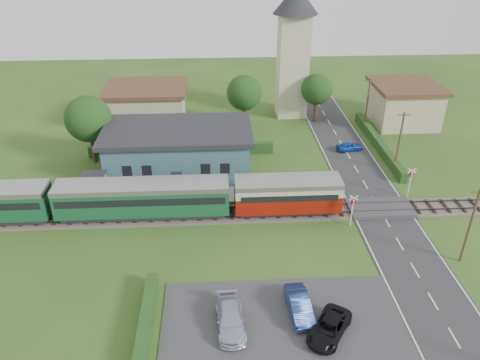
{
  "coord_description": "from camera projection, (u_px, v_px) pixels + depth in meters",
  "views": [
    {
      "loc": [
        -5.81,
        -35.58,
        24.97
      ],
      "look_at": [
        -3.61,
        4.0,
        2.69
      ],
      "focal_mm": 35.0,
      "sensor_mm": 36.0,
      "label": 1
    }
  ],
  "objects": [
    {
      "name": "house_west",
      "position": [
        147.0,
        106.0,
        63.16
      ],
      "size": [
        10.8,
        8.8,
        5.5
      ],
      "color": "tan",
      "rests_on": "ground"
    },
    {
      "name": "car_on_road",
      "position": [
        349.0,
        146.0,
        57.08
      ],
      "size": [
        3.37,
        1.86,
        1.09
      ],
      "primitive_type": "imported",
      "rotation": [
        0.0,
        0.0,
        1.76
      ],
      "color": "#1041A2",
      "rests_on": "road"
    },
    {
      "name": "ground",
      "position": [
        281.0,
        225.0,
        43.49
      ],
      "size": [
        120.0,
        120.0,
        0.0
      ],
      "primitive_type": "plane",
      "color": "#2D4C19"
    },
    {
      "name": "tree_a",
      "position": [
        88.0,
        119.0,
        52.07
      ],
      "size": [
        5.2,
        5.2,
        8.0
      ],
      "color": "#332316",
      "rests_on": "ground"
    },
    {
      "name": "road",
      "position": [
        387.0,
        222.0,
        43.96
      ],
      "size": [
        6.0,
        70.0,
        0.05
      ],
      "primitive_type": "cube",
      "color": "#28282B",
      "rests_on": "ground"
    },
    {
      "name": "tree_b",
      "position": [
        244.0,
        93.0,
        60.95
      ],
      "size": [
        4.6,
        4.6,
        7.34
      ],
      "color": "#332316",
      "rests_on": "ground"
    },
    {
      "name": "tree_c",
      "position": [
        317.0,
        89.0,
        63.36
      ],
      "size": [
        4.2,
        4.2,
        6.78
      ],
      "color": "#332316",
      "rests_on": "ground"
    },
    {
      "name": "house_east",
      "position": [
        404.0,
        103.0,
        63.98
      ],
      "size": [
        8.8,
        8.8,
        5.5
      ],
      "color": "tan",
      "rests_on": "ground"
    },
    {
      "name": "equipment_hut",
      "position": [
        94.0,
        186.0,
        46.29
      ],
      "size": [
        2.3,
        2.3,
        2.55
      ],
      "color": "#C0B899",
      "rests_on": "platform"
    },
    {
      "name": "church_tower",
      "position": [
        294.0,
        43.0,
        63.09
      ],
      "size": [
        6.0,
        6.0,
        17.6
      ],
      "color": "#C0B899",
      "rests_on": "ground"
    },
    {
      "name": "crossing_deck",
      "position": [
        380.0,
        208.0,
        45.6
      ],
      "size": [
        6.2,
        3.4,
        0.45
      ],
      "primitive_type": "cube",
      "color": "#333335",
      "rests_on": "ground"
    },
    {
      "name": "train",
      "position": [
        108.0,
        199.0,
        43.39
      ],
      "size": [
        43.2,
        2.9,
        3.4
      ],
      "color": "#232328",
      "rests_on": "ground"
    },
    {
      "name": "car_park_blue",
      "position": [
        299.0,
        305.0,
        33.44
      ],
      "size": [
        1.75,
        4.27,
        1.38
      ],
      "primitive_type": "imported",
      "rotation": [
        0.0,
        0.0,
        0.07
      ],
      "color": "navy",
      "rests_on": "car_park"
    },
    {
      "name": "streetlamp_west",
      "position": [
        86.0,
        119.0,
        58.34
      ],
      "size": [
        0.3,
        0.3,
        5.15
      ],
      "color": "#3F3F47",
      "rests_on": "ground"
    },
    {
      "name": "car_park",
      "position": [
        282.0,
        323.0,
        32.95
      ],
      "size": [
        17.0,
        9.0,
        0.08
      ],
      "primitive_type": "cube",
      "color": "#333335",
      "rests_on": "ground"
    },
    {
      "name": "hedge_station",
      "position": [
        182.0,
        149.0,
        56.18
      ],
      "size": [
        22.0,
        0.8,
        1.3
      ],
      "primitive_type": "cube",
      "color": "#193814",
      "rests_on": "ground"
    },
    {
      "name": "platform",
      "position": [
        177.0,
        197.0,
        47.42
      ],
      "size": [
        30.0,
        3.0,
        0.45
      ],
      "primitive_type": "cube",
      "color": "gray",
      "rests_on": "ground"
    },
    {
      "name": "pedestrian_near",
      "position": [
        255.0,
        186.0,
        47.37
      ],
      "size": [
        0.59,
        0.43,
        1.48
      ],
      "primitive_type": "imported",
      "rotation": [
        0.0,
        0.0,
        2.99
      ],
      "color": "gray",
      "rests_on": "platform"
    },
    {
      "name": "station_building",
      "position": [
        178.0,
        150.0,
        51.26
      ],
      "size": [
        16.0,
        9.0,
        5.3
      ],
      "color": "#315560",
      "rests_on": "ground"
    },
    {
      "name": "pedestrian_far",
      "position": [
        125.0,
        189.0,
        46.8
      ],
      "size": [
        0.79,
        0.93,
        1.69
      ],
      "primitive_type": "imported",
      "rotation": [
        0.0,
        0.0,
        1.77
      ],
      "color": "gray",
      "rests_on": "platform"
    },
    {
      "name": "hedge_carpark",
      "position": [
        146.0,
        323.0,
        32.22
      ],
      "size": [
        0.8,
        9.0,
        1.2
      ],
      "primitive_type": "cube",
      "color": "#193814",
      "rests_on": "ground"
    },
    {
      "name": "car_park_dark",
      "position": [
        329.0,
        328.0,
        31.72
      ],
      "size": [
        4.06,
        4.66,
        1.19
      ],
      "primitive_type": "imported",
      "rotation": [
        0.0,
        0.0,
        -0.6
      ],
      "color": "black",
      "rests_on": "car_park"
    },
    {
      "name": "hedge_roadside",
      "position": [
        378.0,
        143.0,
        57.81
      ],
      "size": [
        0.8,
        18.0,
        1.2
      ],
      "primitive_type": "cube",
      "color": "#193814",
      "rests_on": "ground"
    },
    {
      "name": "car_park_silver",
      "position": [
        230.0,
        319.0,
        32.33
      ],
      "size": [
        2.18,
        4.77,
        1.35
      ],
      "primitive_type": "imported",
      "rotation": [
        0.0,
        0.0,
        0.06
      ],
      "color": "#A9B1C6",
      "rests_on": "car_park"
    },
    {
      "name": "utility_pole_d",
      "position": [
        367.0,
        103.0,
        61.55
      ],
      "size": [
        1.4,
        0.22,
        7.0
      ],
      "color": "#473321",
      "rests_on": "ground"
    },
    {
      "name": "utility_pole_b",
      "position": [
        470.0,
        225.0,
        37.18
      ],
      "size": [
        1.4,
        0.22,
        7.0
      ],
      "color": "#473321",
      "rests_on": "ground"
    },
    {
      "name": "utility_pole_c",
      "position": [
        399.0,
        141.0,
        51.1
      ],
      "size": [
        1.4,
        0.22,
        7.0
      ],
      "color": "#473321",
      "rests_on": "ground"
    },
    {
      "name": "crossing_signal_far",
      "position": [
        411.0,
        178.0,
        46.92
      ],
      "size": [
        0.84,
        0.28,
        3.28
      ],
      "color": "silver",
      "rests_on": "ground"
    },
    {
      "name": "crossing_signal_near",
      "position": [
        353.0,
        206.0,
        42.4
      ],
      "size": [
        0.84,
        0.28,
        3.28
      ],
      "color": "silver",
      "rests_on": "ground"
    },
    {
      "name": "streetlamp_east",
      "position": [
        369.0,
        95.0,
        66.27
      ],
      "size": [
        0.3,
        0.3,
        5.15
      ],
      "color": "#3F3F47",
      "rests_on": "ground"
    },
    {
      "name": "railway_track",
      "position": [
        278.0,
        212.0,
        45.18
      ],
      "size": [
        76.0,
        3.2,
        0.49
      ],
      "color": "#4C443D",
      "rests_on": "ground"
    }
  ]
}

